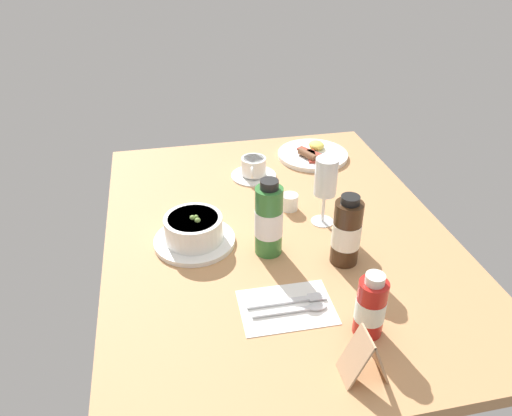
{
  "coord_description": "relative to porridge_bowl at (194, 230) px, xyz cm",
  "views": [
    {
      "loc": [
        97.46,
        -25.59,
        69.73
      ],
      "look_at": [
        -4.5,
        -4.4,
        4.45
      ],
      "focal_mm": 34.31,
      "sensor_mm": 36.0,
      "label": 1
    }
  ],
  "objects": [
    {
      "name": "creamer_jug",
      "position": [
        -10.06,
        26.37,
        -1.32
      ],
      "size": [
        5.38,
        4.43,
        4.95
      ],
      "color": "white",
      "rests_on": "ground_plane"
    },
    {
      "name": "breakfast_plate",
      "position": [
        -39.23,
        41.9,
        -2.62
      ],
      "size": [
        22.44,
        22.44,
        3.7
      ],
      "color": "white",
      "rests_on": "ground_plane"
    },
    {
      "name": "sauce_bottle_brown",
      "position": [
        13.9,
        32.63,
        4.32
      ],
      "size": [
        6.43,
        6.43,
        17.11
      ],
      "color": "#382314",
      "rests_on": "ground_plane"
    },
    {
      "name": "wine_glass",
      "position": [
        -2.51,
        33.02,
        8.63
      ],
      "size": [
        5.83,
        5.83,
        17.89
      ],
      "color": "white",
      "rests_on": "ground_plane"
    },
    {
      "name": "cutlery_setting",
      "position": [
        26.1,
        16.42,
        -3.32
      ],
      "size": [
        13.67,
        19.08,
        0.9
      ],
      "color": "white",
      "rests_on": "ground_plane"
    },
    {
      "name": "porridge_bowl",
      "position": [
        0.0,
        0.0,
        0.0
      ],
      "size": [
        19.48,
        19.48,
        7.95
      ],
      "color": "white",
      "rests_on": "ground_plane"
    },
    {
      "name": "sauce_bottle_red",
      "position": [
        35.41,
        29.38,
        2.67
      ],
      "size": [
        5.67,
        5.67,
        13.8
      ],
      "color": "#B21E19",
      "rests_on": "ground_plane"
    },
    {
      "name": "menu_card",
      "position": [
        44.67,
        24.68,
        1.17
      ],
      "size": [
        5.69,
        7.63,
        9.63
      ],
      "color": "tan",
      "rests_on": "ground_plane"
    },
    {
      "name": "coffee_cup",
      "position": [
        -30.02,
        20.25,
        -0.95
      ],
      "size": [
        13.45,
        13.45,
        6.01
      ],
      "color": "white",
      "rests_on": "ground_plane"
    },
    {
      "name": "sauce_bottle_green",
      "position": [
        6.87,
        16.61,
        5.14
      ],
      "size": [
        6.46,
        6.46,
        18.94
      ],
      "color": "#337233",
      "rests_on": "ground_plane"
    },
    {
      "name": "ground_plane",
      "position": [
        -0.96,
        20.63,
        -5.07
      ],
      "size": [
        110.0,
        84.0,
        3.0
      ],
      "primitive_type": "cube",
      "color": "#B27F51"
    }
  ]
}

